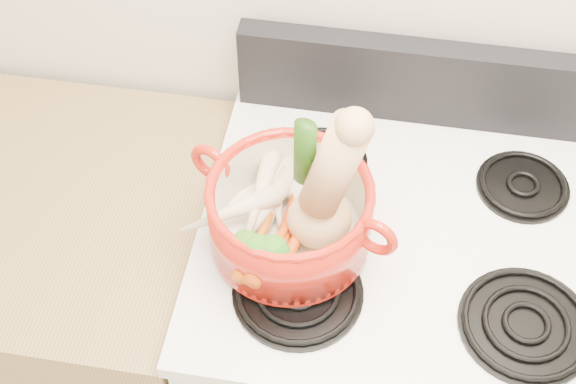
% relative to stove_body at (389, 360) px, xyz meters
% --- Properties ---
extents(stove_body, '(0.76, 0.65, 0.92)m').
position_rel_stove_body_xyz_m(stove_body, '(0.00, 0.00, 0.00)').
color(stove_body, white).
rests_on(stove_body, floor).
extents(cooktop, '(0.78, 0.67, 0.03)m').
position_rel_stove_body_xyz_m(cooktop, '(0.00, 0.00, 0.47)').
color(cooktop, silver).
rests_on(cooktop, stove_body).
extents(control_backsplash, '(0.76, 0.05, 0.18)m').
position_rel_stove_body_xyz_m(control_backsplash, '(0.00, 0.30, 0.58)').
color(control_backsplash, black).
rests_on(control_backsplash, cooktop).
extents(burner_front_left, '(0.22, 0.22, 0.02)m').
position_rel_stove_body_xyz_m(burner_front_left, '(-0.19, -0.16, 0.50)').
color(burner_front_left, black).
rests_on(burner_front_left, cooktop).
extents(burner_front_right, '(0.22, 0.22, 0.02)m').
position_rel_stove_body_xyz_m(burner_front_right, '(0.19, -0.16, 0.50)').
color(burner_front_right, black).
rests_on(burner_front_right, cooktop).
extents(burner_back_left, '(0.17, 0.17, 0.02)m').
position_rel_stove_body_xyz_m(burner_back_left, '(-0.19, 0.14, 0.50)').
color(burner_back_left, black).
rests_on(burner_back_left, cooktop).
extents(burner_back_right, '(0.17, 0.17, 0.02)m').
position_rel_stove_body_xyz_m(burner_back_right, '(0.19, 0.14, 0.50)').
color(burner_back_right, black).
rests_on(burner_back_right, cooktop).
extents(dutch_oven, '(0.36, 0.36, 0.14)m').
position_rel_stove_body_xyz_m(dutch_oven, '(-0.22, -0.06, 0.58)').
color(dutch_oven, '#AC1B0E').
rests_on(dutch_oven, burner_front_left).
extents(pot_handle_left, '(0.08, 0.04, 0.08)m').
position_rel_stove_body_xyz_m(pot_handle_left, '(-0.37, -0.01, 0.62)').
color(pot_handle_left, '#AC1B0E').
rests_on(pot_handle_left, dutch_oven).
extents(pot_handle_right, '(0.08, 0.04, 0.08)m').
position_rel_stove_body_xyz_m(pot_handle_right, '(-0.07, -0.12, 0.62)').
color(pot_handle_right, '#AC1B0E').
rests_on(pot_handle_right, dutch_oven).
extents(squash, '(0.22, 0.18, 0.30)m').
position_rel_stove_body_xyz_m(squash, '(-0.17, -0.07, 0.68)').
color(squash, tan).
rests_on(squash, dutch_oven).
extents(leek, '(0.05, 0.05, 0.25)m').
position_rel_stove_body_xyz_m(leek, '(-0.20, -0.04, 0.66)').
color(leek, silver).
rests_on(leek, dutch_oven).
extents(ginger, '(0.09, 0.07, 0.05)m').
position_rel_stove_body_xyz_m(ginger, '(-0.21, 0.02, 0.56)').
color(ginger, '#D3C082').
rests_on(ginger, dutch_oven).
extents(parsnip_0, '(0.07, 0.23, 0.06)m').
position_rel_stove_body_xyz_m(parsnip_0, '(-0.26, -0.04, 0.56)').
color(parsnip_0, beige).
rests_on(parsnip_0, dutch_oven).
extents(parsnip_1, '(0.12, 0.21, 0.06)m').
position_rel_stove_body_xyz_m(parsnip_1, '(-0.27, -0.06, 0.57)').
color(parsnip_1, beige).
rests_on(parsnip_1, dutch_oven).
extents(parsnip_2, '(0.09, 0.18, 0.05)m').
position_rel_stove_body_xyz_m(parsnip_2, '(-0.26, 0.01, 0.57)').
color(parsnip_2, beige).
rests_on(parsnip_2, dutch_oven).
extents(parsnip_3, '(0.17, 0.12, 0.05)m').
position_rel_stove_body_xyz_m(parsnip_3, '(-0.32, -0.07, 0.58)').
color(parsnip_3, beige).
rests_on(parsnip_3, dutch_oven).
extents(parsnip_4, '(0.06, 0.23, 0.06)m').
position_rel_stove_body_xyz_m(parsnip_4, '(-0.28, -0.01, 0.58)').
color(parsnip_4, beige).
rests_on(parsnip_4, dutch_oven).
extents(carrot_0, '(0.04, 0.18, 0.05)m').
position_rel_stove_body_xyz_m(carrot_0, '(-0.22, -0.09, 0.56)').
color(carrot_0, red).
rests_on(carrot_0, dutch_oven).
extents(carrot_1, '(0.06, 0.14, 0.04)m').
position_rel_stove_body_xyz_m(carrot_1, '(-0.27, -0.12, 0.56)').
color(carrot_1, '#CD510A').
rests_on(carrot_1, dutch_oven).
extents(carrot_2, '(0.06, 0.16, 0.04)m').
position_rel_stove_body_xyz_m(carrot_2, '(-0.20, -0.11, 0.57)').
color(carrot_2, '#DA510A').
rests_on(carrot_2, dutch_oven).
extents(carrot_3, '(0.08, 0.15, 0.04)m').
position_rel_stove_body_xyz_m(carrot_3, '(-0.24, -0.13, 0.57)').
color(carrot_3, '#DB570A').
rests_on(carrot_3, dutch_oven).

